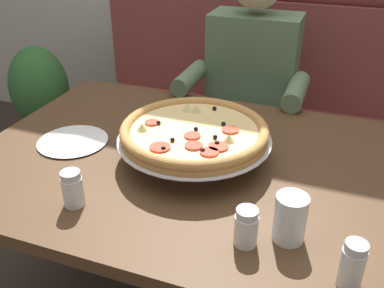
{
  "coord_description": "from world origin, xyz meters",
  "views": [
    {
      "loc": [
        0.4,
        -1.08,
        1.42
      ],
      "look_at": [
        0.0,
        0.01,
        0.78
      ],
      "focal_mm": 39.76,
      "sensor_mm": 36.0,
      "label": 1
    }
  ],
  "objects": [
    {
      "name": "diner_main",
      "position": [
        0.01,
        0.7,
        0.71
      ],
      "size": [
        0.54,
        0.64,
        1.27
      ],
      "color": "#2D3342",
      "rests_on": "ground_plane"
    },
    {
      "name": "drinking_glass",
      "position": [
        0.35,
        -0.27,
        0.78
      ],
      "size": [
        0.08,
        0.08,
        0.12
      ],
      "color": "silver",
      "rests_on": "dining_table"
    },
    {
      "name": "shaker_parmesan",
      "position": [
        0.25,
        -0.32,
        0.77
      ],
      "size": [
        0.06,
        0.06,
        0.1
      ],
      "color": "white",
      "rests_on": "dining_table"
    },
    {
      "name": "shaker_pepper_flakes",
      "position": [
        0.49,
        -0.37,
        0.78
      ],
      "size": [
        0.05,
        0.05,
        0.11
      ],
      "color": "white",
      "rests_on": "dining_table"
    },
    {
      "name": "dining_table",
      "position": [
        0.0,
        0.0,
        0.65
      ],
      "size": [
        1.38,
        0.99,
        0.73
      ],
      "color": "#4C331E",
      "rests_on": "ground_plane"
    },
    {
      "name": "plate_near_left",
      "position": [
        -0.41,
        -0.04,
        0.74
      ],
      "size": [
        0.24,
        0.24,
        0.02
      ],
      "color": "white",
      "rests_on": "dining_table"
    },
    {
      "name": "shaker_oregano",
      "position": [
        -0.21,
        -0.33,
        0.77
      ],
      "size": [
        0.06,
        0.06,
        0.1
      ],
      "color": "white",
      "rests_on": "dining_table"
    },
    {
      "name": "pizza",
      "position": [
        0.01,
        0.01,
        0.82
      ],
      "size": [
        0.47,
        0.47,
        0.13
      ],
      "color": "silver",
      "rests_on": "dining_table"
    },
    {
      "name": "booth_bench",
      "position": [
        0.0,
        0.96,
        0.4
      ],
      "size": [
        1.83,
        0.78,
        1.13
      ],
      "color": "brown",
      "rests_on": "ground_plane"
    },
    {
      "name": "potted_plant",
      "position": [
        -1.35,
        0.93,
        0.39
      ],
      "size": [
        0.36,
        0.36,
        0.7
      ],
      "color": "brown",
      "rests_on": "ground_plane"
    }
  ]
}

